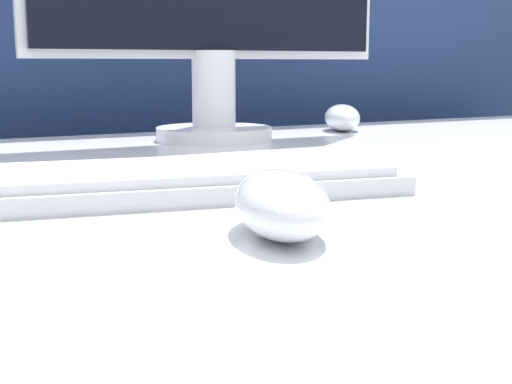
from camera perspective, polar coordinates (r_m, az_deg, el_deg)
partition_panel at (r=1.28m, az=-15.76°, el=3.99°), size 5.00×0.03×1.43m
computer_mouse_near at (r=0.46m, az=2.01°, el=-0.96°), size 0.09×0.13×0.04m
keyboard at (r=0.62m, az=-9.14°, el=0.81°), size 0.46×0.22×0.02m
computer_mouse_far at (r=1.20m, az=6.91°, el=5.93°), size 0.10×0.13×0.04m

